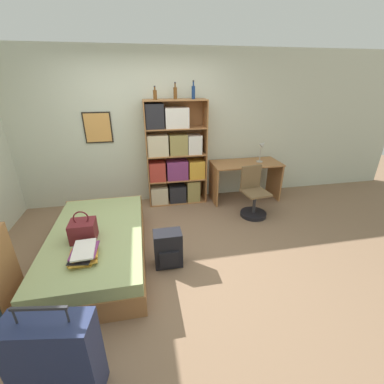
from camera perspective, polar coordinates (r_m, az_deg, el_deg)
name	(u,v)px	position (r m, az deg, el deg)	size (l,w,h in m)	color
ground_plane	(158,252)	(3.54, -7.57, -13.12)	(14.00, 14.00, 0.00)	#84664C
wall_back	(146,130)	(4.62, -10.11, 13.38)	(10.00, 0.09, 2.60)	beige
bed	(98,245)	(3.50, -20.12, -11.08)	(1.13, 1.99, 0.40)	#A36B3D
handbag	(83,230)	(3.24, -23.02, -7.82)	(0.28, 0.25, 0.37)	maroon
book_stack_on_bed	(84,253)	(2.95, -22.86, -12.48)	(0.32, 0.38, 0.12)	gold
suitcase	(56,359)	(2.31, -28.07, -29.88)	(0.62, 0.33, 0.84)	navy
bookcase	(174,158)	(4.54, -3.95, 7.62)	(1.03, 0.35, 1.81)	#A36B3D
bottle_green	(155,94)	(4.29, -8.22, 20.67)	(0.06, 0.06, 0.20)	brown
bottle_brown	(175,93)	(4.39, -3.74, 21.17)	(0.06, 0.06, 0.25)	brown
bottle_clear	(193,92)	(4.42, 0.30, 21.37)	(0.06, 0.06, 0.28)	navy
desk	(245,173)	(4.87, 11.75, 4.06)	(1.25, 0.58, 0.71)	#A36B3D
desk_lamp	(262,148)	(4.84, 15.35, 9.50)	(0.16, 0.11, 0.40)	#ADA89E
desk_chair	(253,200)	(4.38, 13.44, -1.78)	(0.44, 0.44, 0.82)	black
backpack	(168,249)	(3.20, -5.34, -12.47)	(0.33, 0.25, 0.46)	black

